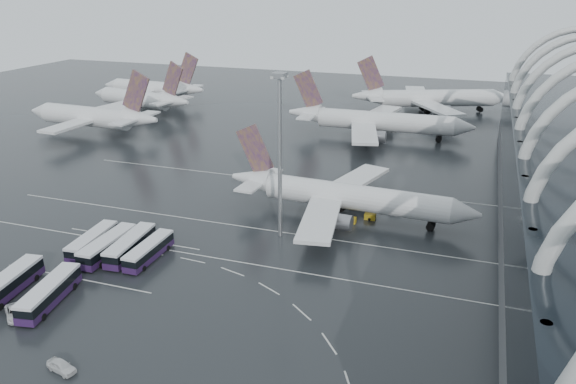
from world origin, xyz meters
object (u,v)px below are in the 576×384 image
(bus_row_near_c, at_px, (130,245))
(bus_row_far_a, at_px, (9,283))
(jet_remote_mid, at_px, (141,99))
(bus_row_near_a, at_px, (92,241))
(gse_cart_belly_b, at_px, (395,207))
(bus_row_near_b, at_px, (108,246))
(van_curve_b, at_px, (61,366))
(airliner_gate_b, at_px, (375,122))
(gse_cart_belly_c, at_px, (351,220))
(jet_remote_west, at_px, (94,117))
(airliner_gate_c, at_px, (429,99))
(jet_remote_far, at_px, (154,89))
(airliner_main, at_px, (343,196))
(bus_row_far_c, at_px, (49,293))
(floodlight_mast, at_px, (280,137))
(gse_cart_belly_a, at_px, (370,217))
(van_curve_a, at_px, (15,313))
(bus_row_near_d, at_px, (149,251))

(bus_row_near_c, relative_size, bus_row_far_a, 0.99)
(jet_remote_mid, distance_m, bus_row_far_a, 127.70)
(bus_row_near_a, distance_m, gse_cart_belly_b, 60.84)
(bus_row_near_b, relative_size, van_curve_b, 3.24)
(airliner_gate_b, bearing_deg, gse_cart_belly_c, -84.37)
(bus_row_far_a, bearing_deg, jet_remote_west, 21.37)
(airliner_gate_c, bearing_deg, jet_remote_far, 166.85)
(gse_cart_belly_b, xyz_separation_m, gse_cart_belly_c, (-7.37, -9.67, -0.07))
(airliner_main, xyz_separation_m, bus_row_far_a, (-41.15, -46.70, -2.58))
(jet_remote_mid, distance_m, gse_cart_belly_b, 120.50)
(bus_row_far_c, bearing_deg, gse_cart_belly_b, -48.93)
(airliner_gate_c, bearing_deg, bus_row_near_a, -129.99)
(bus_row_far_c, distance_m, floodlight_mast, 45.39)
(jet_remote_west, height_order, bus_row_far_c, jet_remote_west)
(bus_row_near_a, xyz_separation_m, bus_row_near_c, (7.49, 0.67, 0.10))
(airliner_gate_b, height_order, airliner_gate_c, airliner_gate_c)
(bus_row_near_b, height_order, van_curve_b, bus_row_near_b)
(airliner_main, xyz_separation_m, airliner_gate_b, (-5.95, 64.33, 0.56))
(jet_remote_west, bearing_deg, airliner_gate_c, -142.59)
(airliner_gate_b, distance_m, bus_row_far_c, 114.59)
(airliner_gate_c, height_order, gse_cart_belly_a, airliner_gate_c)
(jet_remote_west, distance_m, bus_row_far_c, 102.91)
(jet_remote_far, xyz_separation_m, gse_cart_belly_b, (109.17, -82.11, -4.59))
(bus_row_far_c, bearing_deg, bus_row_near_a, 6.95)
(bus_row_far_c, relative_size, gse_cart_belly_a, 6.22)
(jet_remote_mid, relative_size, bus_row_near_a, 3.49)
(van_curve_b, distance_m, gse_cart_belly_a, 65.30)
(van_curve_a, distance_m, van_curve_b, 16.43)
(airliner_gate_c, height_order, bus_row_far_c, airliner_gate_c)
(bus_row_near_d, height_order, gse_cart_belly_b, bus_row_near_d)
(airliner_gate_c, relative_size, bus_row_near_b, 4.08)
(airliner_gate_b, distance_m, gse_cart_belly_c, 67.59)
(bus_row_near_a, xyz_separation_m, van_curve_b, (17.66, -29.32, -1.02))
(gse_cart_belly_b, bearing_deg, airliner_gate_b, 105.24)
(jet_remote_west, bearing_deg, bus_row_near_b, 131.19)
(gse_cart_belly_a, bearing_deg, jet_remote_mid, 144.84)
(airliner_gate_c, bearing_deg, jet_remote_mid, 177.84)
(bus_row_far_a, bearing_deg, gse_cart_belly_c, -52.90)
(gse_cart_belly_a, height_order, gse_cart_belly_b, gse_cart_belly_b)
(jet_remote_far, relative_size, gse_cart_belly_a, 20.90)
(airliner_gate_b, height_order, gse_cart_belly_c, airliner_gate_b)
(bus_row_near_c, bearing_deg, gse_cart_belly_c, -56.50)
(bus_row_far_a, bearing_deg, airliner_main, -49.72)
(bus_row_near_b, height_order, bus_row_near_d, bus_row_near_b)
(airliner_gate_c, distance_m, jet_remote_west, 116.44)
(airliner_main, height_order, bus_row_near_b, airliner_main)
(bus_row_near_c, xyz_separation_m, bus_row_far_c, (-2.19, -17.68, -0.01))
(gse_cart_belly_a, xyz_separation_m, gse_cart_belly_c, (-3.34, -3.02, -0.01))
(jet_remote_mid, height_order, van_curve_b, jet_remote_mid)
(airliner_gate_c, bearing_deg, bus_row_near_b, -128.39)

